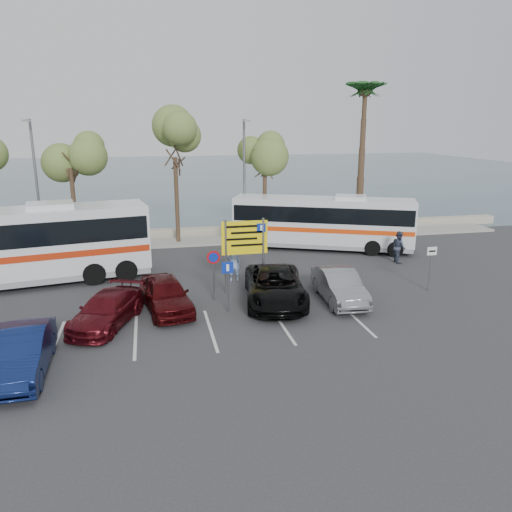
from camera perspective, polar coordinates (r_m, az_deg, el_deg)
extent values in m
plane|color=#313134|center=(21.12, -2.30, -7.09)|extent=(120.00, 120.00, 0.00)
cube|color=gray|center=(34.37, -6.35, 1.69)|extent=(44.00, 2.40, 0.15)
cube|color=#A79E86|center=(36.26, -6.69, 2.75)|extent=(48.00, 0.80, 0.60)
plane|color=#384C5A|center=(79.75, -9.88, 9.10)|extent=(140.00, 140.00, 0.00)
cylinder|color=#382619|center=(34.03, -20.05, 5.20)|extent=(0.28, 0.28, 5.04)
cylinder|color=#382619|center=(33.71, -9.04, 6.32)|extent=(0.28, 0.28, 5.60)
cylinder|color=#382619|center=(34.59, 1.00, 6.37)|extent=(0.28, 0.28, 5.18)
cylinder|color=#382619|center=(36.54, 11.95, 10.32)|extent=(0.48, 0.48, 10.00)
cylinder|color=slate|center=(33.78, -23.74, 7.32)|extent=(0.16, 0.16, 8.00)
cylinder|color=slate|center=(33.12, -24.63, 13.98)|extent=(0.12, 0.90, 0.12)
cube|color=slate|center=(32.63, -24.80, 13.88)|extent=(0.45, 0.25, 0.12)
cylinder|color=slate|center=(33.70, -1.34, 8.55)|extent=(0.16, 0.16, 8.00)
cylinder|color=slate|center=(33.05, -1.24, 15.29)|extent=(0.12, 0.90, 0.12)
cube|color=slate|center=(32.55, -1.06, 15.21)|extent=(0.45, 0.25, 0.12)
cylinder|color=slate|center=(23.56, -3.46, -0.13)|extent=(0.12, 0.12, 3.60)
cylinder|color=slate|center=(23.89, 0.81, 0.11)|extent=(0.12, 0.12, 3.60)
cube|color=yellow|center=(23.49, -1.32, 2.11)|extent=(2.20, 0.06, 1.60)
cube|color=#0C2699|center=(23.51, 0.61, 3.25)|extent=(0.42, 0.01, 0.42)
cylinder|color=slate|center=(22.91, -4.85, -2.43)|extent=(0.07, 0.07, 2.20)
cylinder|color=#B20C0C|center=(22.61, -4.90, -0.15)|extent=(0.60, 0.03, 0.60)
cylinder|color=slate|center=(21.45, -3.23, -3.62)|extent=(0.07, 0.07, 2.20)
cube|color=#0C2699|center=(21.16, -3.26, -1.33)|extent=(0.50, 0.03, 0.50)
cylinder|color=slate|center=(25.51, 19.28, -1.41)|extent=(0.07, 0.07, 2.20)
cube|color=white|center=(25.27, 19.47, 0.53)|extent=(0.50, 0.03, 0.40)
cube|color=silver|center=(27.27, -26.26, 1.33)|extent=(13.46, 5.16, 3.24)
cube|color=black|center=(27.16, -26.40, 2.51)|extent=(13.21, 5.15, 1.15)
cube|color=#B2290D|center=(27.38, -26.13, 0.27)|extent=(13.34, 5.16, 0.33)
cube|color=gray|center=(27.66, -25.87, -1.92)|extent=(13.32, 5.11, 0.60)
cube|color=silver|center=(26.96, -26.69, 4.95)|extent=(2.48, 2.13, 0.26)
cube|color=silver|center=(32.26, 7.63, 4.11)|extent=(11.34, 6.74, 2.78)
cube|color=black|center=(32.17, 7.66, 4.98)|extent=(11.15, 6.69, 0.99)
cube|color=#DF3F0D|center=(32.34, 7.60, 3.33)|extent=(11.25, 6.72, 0.28)
cube|color=gray|center=(32.55, 7.54, 1.70)|extent=(11.23, 6.67, 0.52)
cube|color=silver|center=(32.01, 7.72, 6.76)|extent=(2.33, 2.14, 0.23)
imported|color=#111E4F|center=(18.09, -25.26, -9.97)|extent=(1.71, 4.58, 1.50)
imported|color=#550E15|center=(21.04, -16.72, -5.96)|extent=(3.34, 4.80, 1.29)
imported|color=#45090C|center=(22.00, -10.29, -4.31)|extent=(2.55, 4.67, 1.51)
imported|color=black|center=(22.64, 2.18, -3.45)|extent=(3.47, 5.97, 1.56)
imported|color=gray|center=(23.12, 9.50, -3.38)|extent=(1.80, 4.52, 1.46)
imported|color=#99B1DE|center=(25.60, -2.57, -0.80)|extent=(0.73, 0.49, 1.95)
imported|color=#353C50|center=(30.22, 16.01, 1.00)|extent=(0.76, 0.95, 1.86)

